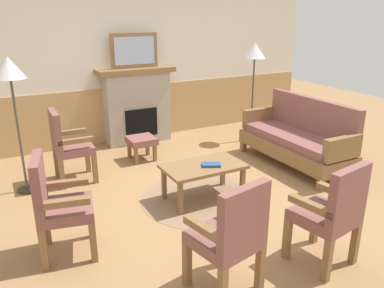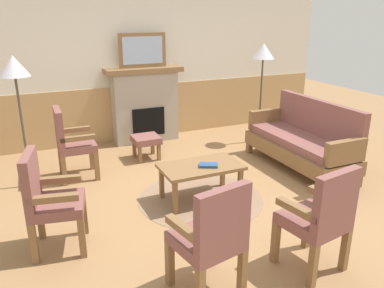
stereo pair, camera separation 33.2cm
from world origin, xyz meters
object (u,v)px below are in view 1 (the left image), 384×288
book_on_table (211,165)px  armchair_front_left (332,211)px  fireplace (137,105)px  couch (297,139)px  coffee_table (203,169)px  framed_picture (134,51)px  armchair_near_fireplace (57,202)px  floor_lamp_by_chairs (10,77)px  floor_lamp_by_couch (255,57)px  footstool (142,142)px  armchair_front_center (231,233)px  armchair_by_window_left (67,143)px

book_on_table → armchair_front_left: armchair_front_left is taller
fireplace → couch: (1.68, -2.14, -0.26)m
coffee_table → fireplace: bearing=87.9°
coffee_table → framed_picture: bearing=87.9°
armchair_front_left → armchair_near_fireplace: bearing=148.0°
armchair_front_left → floor_lamp_by_chairs: bearing=127.3°
armchair_near_fireplace → floor_lamp_by_couch: floor_lamp_by_couch is taller
coffee_table → floor_lamp_by_couch: (1.87, 1.58, 1.06)m
couch → footstool: couch is taller
book_on_table → armchair_front_center: size_ratio=0.22×
coffee_table → footstool: coffee_table is taller
footstool → floor_lamp_by_couch: size_ratio=0.24×
framed_picture → book_on_table: framed_picture is taller
couch → armchair_front_center: (-2.40, -1.85, 0.14)m
coffee_table → floor_lamp_by_couch: bearing=40.1°
framed_picture → armchair_by_window_left: bearing=-140.2°
framed_picture → armchair_near_fireplace: bearing=-122.9°
book_on_table → armchair_near_fireplace: (-1.79, -0.28, 0.08)m
fireplace → armchair_front_center: fireplace is taller
floor_lamp_by_couch → fireplace: bearing=153.9°
armchair_by_window_left → armchair_front_center: (0.68, -2.82, 0.00)m
fireplace → coffee_table: size_ratio=1.35×
footstool → floor_lamp_by_chairs: bearing=-168.9°
couch → footstool: size_ratio=4.50×
coffee_table → armchair_front_left: 1.69m
fireplace → armchair_by_window_left: (-1.40, -1.17, -0.11)m
armchair_front_left → armchair_front_center: 0.98m
coffee_table → armchair_front_center: 1.67m
armchair_near_fireplace → floor_lamp_by_couch: 4.19m
armchair_front_center → armchair_front_left: bearing=-6.5°
coffee_table → floor_lamp_by_chairs: floor_lamp_by_chairs is taller
fireplace → armchair_front_center: (-0.72, -3.99, -0.11)m
fireplace → floor_lamp_by_couch: floor_lamp_by_couch is taller
couch → floor_lamp_by_chairs: (-3.64, 0.94, 1.05)m
footstool → couch: bearing=-33.0°
armchair_front_center → floor_lamp_by_chairs: bearing=114.0°
coffee_table → footstool: 1.59m
book_on_table → floor_lamp_by_chairs: (-1.94, 1.32, 1.00)m
armchair_front_left → floor_lamp_by_couch: 3.69m
footstool → armchair_front_center: 3.16m
footstool → armchair_front_left: (0.52, -3.22, 0.25)m
floor_lamp_by_couch → floor_lamp_by_chairs: same height
armchair_front_center → armchair_by_window_left: bearing=103.6°
framed_picture → armchair_front_left: 4.23m
book_on_table → footstool: (-0.25, 1.65, -0.17)m
framed_picture → floor_lamp_by_couch: 1.99m
armchair_front_center → floor_lamp_by_chairs: size_ratio=0.58×
armchair_by_window_left → fireplace: bearing=39.8°
fireplace → framed_picture: 0.91m
fireplace → coffee_table: bearing=-92.1°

